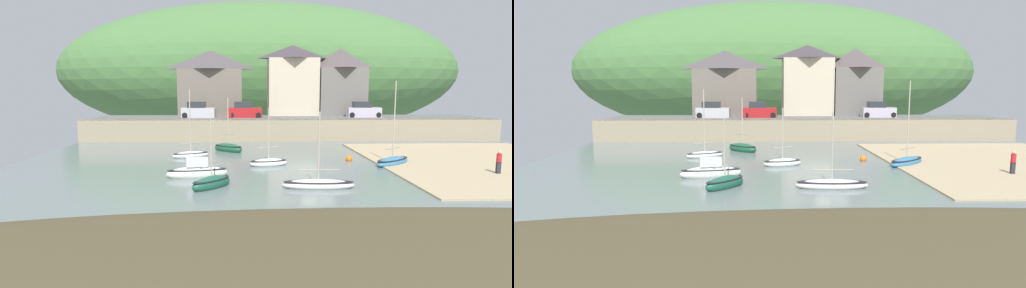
# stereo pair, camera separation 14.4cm
# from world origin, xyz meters

# --- Properties ---
(ground) EXTENTS (48.00, 41.00, 0.61)m
(ground) POSITION_xyz_m (1.40, -9.56, 0.16)
(ground) COLOR slate
(quay_seawall) EXTENTS (48.00, 9.40, 2.40)m
(quay_seawall) POSITION_xyz_m (0.00, 17.50, 1.36)
(quay_seawall) COLOR gray
(quay_seawall) RESTS_ON ground
(hillside_backdrop) EXTENTS (80.00, 44.00, 26.52)m
(hillside_backdrop) POSITION_xyz_m (-2.23, 55.20, 9.28)
(hillside_backdrop) COLOR #49773D
(hillside_backdrop) RESTS_ON ground
(waterfront_building_left) EXTENTS (8.56, 4.58, 8.51)m
(waterfront_building_left) POSITION_xyz_m (-9.90, 25.20, 6.75)
(waterfront_building_left) COLOR #6E6559
(waterfront_building_left) RESTS_ON ground
(waterfront_building_centre) EXTENTS (6.84, 5.03, 9.22)m
(waterfront_building_centre) POSITION_xyz_m (1.00, 25.20, 7.09)
(waterfront_building_centre) COLOR beige
(waterfront_building_centre) RESTS_ON ground
(waterfront_building_right) EXTENTS (6.44, 5.68, 8.80)m
(waterfront_building_right) POSITION_xyz_m (7.45, 25.20, 6.90)
(waterfront_building_right) COLOR slate
(waterfront_building_right) RESTS_ON ground
(rowboat_small_beached) EXTENTS (3.39, 2.19, 6.10)m
(rowboat_small_beached) POSITION_xyz_m (-10.28, 5.68, 0.26)
(rowboat_small_beached) COLOR white
(rowboat_small_beached) RESTS_ON ground
(sailboat_far_left) EXTENTS (3.33, 3.07, 5.34)m
(sailboat_far_left) POSITION_xyz_m (-7.09, 8.97, 0.32)
(sailboat_far_left) COLOR #195132
(sailboat_far_left) RESTS_ON ground
(sailboat_blue_trim) EXTENTS (3.97, 3.60, 6.77)m
(sailboat_blue_trim) POSITION_xyz_m (6.18, 1.53, 0.28)
(sailboat_blue_trim) COLOR teal
(sailboat_blue_trim) RESTS_ON ground
(dinghy_open_wooden) EXTENTS (4.30, 1.80, 1.56)m
(dinghy_open_wooden) POSITION_xyz_m (-8.83, -2.52, 0.38)
(dinghy_open_wooden) COLOR silver
(dinghy_open_wooden) RESTS_ON ground
(sailboat_white_hull) EXTENTS (3.24, 1.93, 4.70)m
(sailboat_white_hull) POSITION_xyz_m (-3.67, 1.53, 0.25)
(sailboat_white_hull) COLOR white
(sailboat_white_hull) RESTS_ON ground
(sailboat_nearest_shore) EXTENTS (2.79, 2.95, 4.40)m
(sailboat_nearest_shore) POSITION_xyz_m (-7.62, -5.58, 0.31)
(sailboat_nearest_shore) COLOR #1C553E
(sailboat_nearest_shore) RESTS_ON ground
(fishing_boat_green) EXTENTS (4.47, 1.38, 4.80)m
(fishing_boat_green) POSITION_xyz_m (-1.10, -5.84, 0.24)
(fishing_boat_green) COLOR white
(fishing_boat_green) RESTS_ON ground
(parked_car_near_slipway) EXTENTS (4.23, 2.05, 1.95)m
(parked_car_near_slipway) POSITION_xyz_m (-11.13, 20.70, 3.20)
(parked_car_near_slipway) COLOR #B7B7BD
(parked_car_near_slipway) RESTS_ON ground
(parked_car_by_wall) EXTENTS (4.16, 1.85, 1.95)m
(parked_car_by_wall) POSITION_xyz_m (-5.46, 20.70, 3.20)
(parked_car_by_wall) COLOR #AC1C1F
(parked_car_by_wall) RESTS_ON ground
(parked_car_end_of_row) EXTENTS (4.13, 1.82, 1.95)m
(parked_car_end_of_row) POSITION_xyz_m (9.38, 20.70, 3.20)
(parked_car_end_of_row) COLOR #BCB0C3
(parked_car_end_of_row) RESTS_ON ground
(person_on_slipway) EXTENTS (0.34, 0.34, 1.62)m
(person_on_slipway) POSITION_xyz_m (12.20, -2.51, 0.98)
(person_on_slipway) COLOR #282833
(person_on_slipway) RESTS_ON ground
(mooring_buoy) EXTENTS (0.55, 0.55, 0.55)m
(mooring_buoy) POSITION_xyz_m (3.20, 3.41, 0.17)
(mooring_buoy) COLOR orange
(mooring_buoy) RESTS_ON ground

